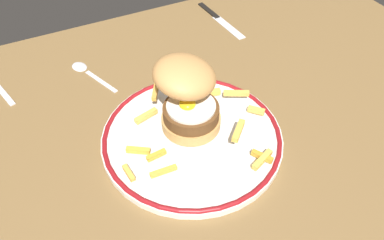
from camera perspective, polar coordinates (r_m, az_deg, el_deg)
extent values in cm
cube|color=brown|center=(60.19, 1.97, -6.10)|extent=(123.26, 91.52, 4.00)
cylinder|color=white|center=(59.76, 0.00, -2.69)|extent=(29.19, 29.19, 1.20)
torus|color=maroon|center=(59.31, 0.00, -2.30)|extent=(28.79, 28.79, 0.80)
cylinder|color=tan|center=(59.59, -0.40, -0.19)|extent=(9.64, 9.64, 1.80)
cylinder|color=#553419|center=(58.21, -0.41, 1.15)|extent=(9.01, 9.01, 2.10)
cylinder|color=white|center=(57.31, -0.42, 2.08)|extent=(7.80, 7.80, 0.50)
ellipsoid|color=yellow|center=(56.80, -0.70, 2.53)|extent=(2.60, 2.60, 1.40)
ellipsoid|color=tan|center=(56.14, -0.75, 6.98)|extent=(14.26, 14.11, 6.28)
cube|color=gold|center=(65.00, 1.65, 3.85)|extent=(3.66, 3.79, 0.73)
cube|color=gold|center=(56.41, 10.83, -5.54)|extent=(2.42, 3.28, 0.77)
cube|color=gold|center=(55.84, -5.56, -5.43)|extent=(3.21, 1.05, 0.76)
cube|color=gold|center=(63.55, -5.70, 4.43)|extent=(2.80, 4.01, 0.80)
cube|color=gold|center=(53.94, -4.45, -7.91)|extent=(4.15, 0.94, 0.70)
cube|color=gold|center=(64.57, 6.88, 4.16)|extent=(4.33, 2.80, 0.81)
cube|color=gold|center=(63.03, 9.94, 1.50)|extent=(2.55, 2.70, 0.86)
cube|color=gold|center=(56.73, -8.36, -4.67)|extent=(3.54, 2.69, 0.82)
cube|color=gold|center=(68.46, -2.03, 6.47)|extent=(4.35, 1.37, 0.90)
cube|color=gold|center=(55.96, 10.85, -6.04)|extent=(4.28, 2.40, 0.87)
cube|color=gold|center=(61.65, -7.15, 0.68)|extent=(4.32, 1.86, 0.84)
cube|color=#EEB245|center=(65.52, 3.11, 4.32)|extent=(3.17, 1.65, 0.93)
cube|color=gold|center=(54.64, -9.97, -7.72)|extent=(1.02, 3.03, 0.74)
cube|color=gold|center=(56.57, 7.22, -1.63)|extent=(3.78, 3.59, 0.96)
cube|color=silver|center=(77.20, -27.44, 4.02)|extent=(3.68, 9.90, 0.36)
cube|color=black|center=(93.10, 2.61, 16.68)|extent=(1.73, 8.06, 0.70)
cube|color=silver|center=(87.13, 5.69, 14.23)|extent=(2.53, 11.10, 0.24)
cube|color=silver|center=(72.86, -13.92, 5.89)|extent=(4.01, 8.68, 0.32)
ellipsoid|color=silver|center=(77.67, -17.12, 8.11)|extent=(3.73, 4.30, 0.90)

